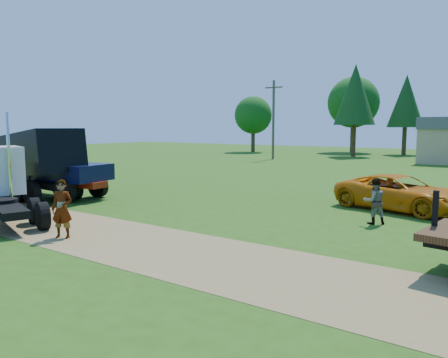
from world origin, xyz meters
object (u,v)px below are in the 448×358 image
Objects in this scene: black_dump_truck at (27,159)px; spectator_a at (62,209)px; navy_truck at (44,166)px; orange_pickup at (400,193)px.

black_dump_truck reaches higher than spectator_a.
navy_truck is at bearing 60.02° from black_dump_truck.
spectator_a is (-8.00, -11.74, 0.20)m from orange_pickup.
navy_truck reaches higher than spectator_a.
black_dump_truck reaches higher than orange_pickup.
black_dump_truck is 1.15× the size of navy_truck.
black_dump_truck is at bearing 127.76° from spectator_a.
navy_truck is (0.47, 0.67, -0.40)m from black_dump_truck.
orange_pickup is 2.87× the size of spectator_a.
black_dump_truck is 0.91m from navy_truck.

